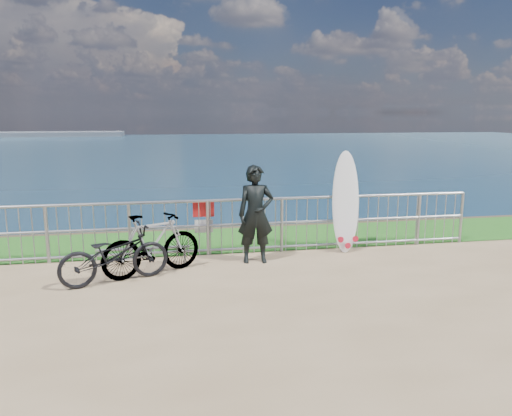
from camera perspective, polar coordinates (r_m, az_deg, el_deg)
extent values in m
plane|color=#1C5818|center=(11.14, -3.40, -3.64)|extent=(120.00, 120.00, 0.00)
cube|color=brown|center=(13.10, -3.93, -13.02)|extent=(120.00, 0.30, 5.00)
plane|color=navy|center=(98.33, -9.62, 6.16)|extent=(260.00, 260.00, 0.00)
cube|color=#565E68|center=(182.76, -26.04, 7.56)|extent=(70.00, 12.00, 1.50)
cylinder|color=#93959B|center=(9.84, -2.69, 0.93)|extent=(10.00, 0.06, 0.06)
cylinder|color=#93959B|center=(9.94, -2.67, -1.89)|extent=(10.00, 0.05, 0.05)
cylinder|color=#93959B|center=(10.06, -2.64, -4.69)|extent=(10.00, 0.05, 0.05)
cylinder|color=#93959B|center=(10.11, -22.75, -2.83)|extent=(0.06, 0.06, 1.10)
cylinder|color=#93959B|center=(9.89, -14.23, -2.60)|extent=(0.06, 0.06, 1.10)
cylinder|color=#93959B|center=(9.90, -5.54, -2.31)|extent=(0.06, 0.06, 1.10)
cylinder|color=#93959B|center=(10.13, 2.95, -1.97)|extent=(0.06, 0.06, 1.10)
cylinder|color=#93959B|center=(10.57, 10.90, -1.61)|extent=(0.06, 0.06, 1.10)
cylinder|color=#93959B|center=(11.19, 18.08, -1.26)|extent=(0.06, 0.06, 1.10)
cylinder|color=#93959B|center=(11.70, 22.40, -1.04)|extent=(0.06, 0.06, 1.10)
cube|color=red|center=(9.87, -6.02, -0.15)|extent=(0.42, 0.02, 0.30)
cube|color=white|center=(9.87, -6.02, -0.16)|extent=(0.38, 0.01, 0.08)
cube|color=white|center=(9.94, -5.98, -2.07)|extent=(0.36, 0.02, 0.26)
imported|color=black|center=(9.32, -0.03, -0.73)|extent=(0.69, 0.47, 1.84)
ellipsoid|color=white|center=(10.26, 10.19, 0.76)|extent=(0.63, 0.58, 2.05)
cone|color=red|center=(10.25, 9.46, -3.43)|extent=(0.12, 0.22, 0.12)
cone|color=red|center=(10.36, 11.09, -3.34)|extent=(0.12, 0.22, 0.12)
cone|color=red|center=(10.34, 10.26, -4.11)|extent=(0.12, 0.22, 0.12)
imported|color=black|center=(8.63, -15.88, -5.13)|extent=(1.94, 1.24, 0.96)
imported|color=black|center=(8.86, -11.81, -4.08)|extent=(1.86, 1.25, 1.09)
cylinder|color=#93959B|center=(9.47, -12.67, -4.52)|extent=(1.68, 0.05, 0.05)
cylinder|color=#93959B|center=(9.58, -17.09, -5.59)|extent=(0.04, 0.04, 0.33)
cylinder|color=#93959B|center=(9.51, -8.14, -5.33)|extent=(0.04, 0.04, 0.33)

